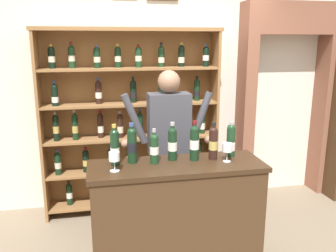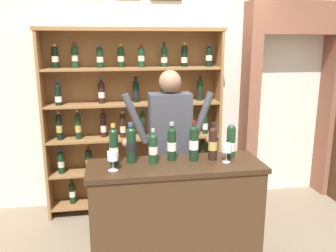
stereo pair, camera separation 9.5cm
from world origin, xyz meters
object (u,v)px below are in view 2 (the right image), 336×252
at_px(tasting_bottle_grappa, 172,143).
at_px(wine_glass_center, 113,157).
at_px(tasting_bottle_prosecco, 213,142).
at_px(tasting_bottle_riserva, 153,148).
at_px(tasting_bottle_bianco, 231,141).
at_px(wine_shelf, 134,117).
at_px(shopkeeper, 170,137).
at_px(wine_glass_spare, 227,149).
at_px(tasting_counter, 175,220).
at_px(tasting_bottle_brunello, 114,146).
at_px(tasting_bottle_chianti, 131,144).
at_px(tasting_bottle_rosso, 194,142).

xyz_separation_m(tasting_bottle_grappa, wine_glass_center, (-0.49, -0.17, -0.04)).
bearing_deg(tasting_bottle_prosecco, tasting_bottle_grappa, 172.63).
relative_size(tasting_bottle_riserva, tasting_bottle_bianco, 0.95).
bearing_deg(tasting_bottle_riserva, wine_shelf, 93.04).
distance_m(shopkeeper, tasting_bottle_grappa, 0.50).
bearing_deg(tasting_bottle_riserva, wine_glass_spare, -7.68).
xyz_separation_m(shopkeeper, tasting_bottle_prosecco, (0.27, -0.53, 0.09)).
bearing_deg(wine_glass_center, wine_glass_spare, 2.37).
xyz_separation_m(tasting_counter, tasting_bottle_brunello, (-0.49, 0.07, 0.65)).
relative_size(tasting_bottle_prosecco, wine_glass_center, 2.07).
bearing_deg(wine_glass_center, tasting_bottle_riserva, 19.86).
bearing_deg(tasting_bottle_prosecco, tasting_bottle_bianco, 13.94).
distance_m(tasting_bottle_grappa, tasting_bottle_bianco, 0.52).
distance_m(shopkeeper, wine_glass_spare, 0.72).
bearing_deg(tasting_bottle_chianti, tasting_bottle_bianco, 0.10).
height_order(wine_shelf, tasting_bottle_rosso, wine_shelf).
relative_size(tasting_bottle_grappa, tasting_bottle_prosecco, 1.02).
xyz_separation_m(shopkeeper, tasting_bottle_rosso, (0.11, -0.53, 0.10)).
xyz_separation_m(tasting_bottle_prosecco, wine_glass_spare, (0.09, -0.09, -0.03)).
xyz_separation_m(tasting_bottle_brunello, wine_glass_center, (-0.01, -0.14, -0.04)).
bearing_deg(wine_glass_spare, wine_glass_center, -177.63).
distance_m(tasting_counter, wine_glass_spare, 0.75).
height_order(tasting_bottle_grappa, tasting_bottle_bianco, tasting_bottle_grappa).
xyz_separation_m(tasting_counter, tasting_bottle_bianco, (0.50, 0.11, 0.64)).
height_order(tasting_bottle_rosso, wine_glass_center, tasting_bottle_rosso).
bearing_deg(wine_glass_center, tasting_counter, 7.36).
xyz_separation_m(tasting_bottle_riserva, tasting_bottle_grappa, (0.16, 0.05, 0.02)).
xyz_separation_m(tasting_bottle_chianti, wine_glass_center, (-0.15, -0.17, -0.05)).
bearing_deg(shopkeeper, tasting_bottle_bianco, -47.57).
bearing_deg(tasting_bottle_chianti, tasting_bottle_grappa, 0.44).
relative_size(wine_shelf, wine_glass_center, 13.72).
height_order(tasting_bottle_brunello, tasting_bottle_bianco, tasting_bottle_brunello).
height_order(tasting_counter, tasting_bottle_grappa, tasting_bottle_grappa).
distance_m(wine_shelf, wine_glass_center, 1.40).
xyz_separation_m(tasting_bottle_bianco, wine_glass_spare, (-0.08, -0.13, -0.03)).
height_order(tasting_bottle_prosecco, tasting_bottle_bianco, tasting_bottle_prosecco).
bearing_deg(wine_glass_spare, tasting_bottle_prosecco, 135.31).
height_order(tasting_bottle_rosso, wine_glass_spare, tasting_bottle_rosso).
bearing_deg(wine_glass_spare, tasting_bottle_chianti, 170.26).
relative_size(tasting_bottle_prosecco, tasting_bottle_bianco, 1.05).
relative_size(shopkeeper, wine_glass_spare, 10.74).
height_order(tasting_counter, wine_glass_spare, wine_glass_spare).
relative_size(wine_shelf, tasting_bottle_prosecco, 6.64).
xyz_separation_m(tasting_bottle_brunello, wine_glass_spare, (0.91, -0.10, -0.04)).
bearing_deg(tasting_bottle_rosso, wine_shelf, 108.29).
bearing_deg(tasting_counter, tasting_bottle_rosso, 22.83).
bearing_deg(tasting_bottle_brunello, shopkeeper, 43.59).
xyz_separation_m(shopkeeper, tasting_bottle_grappa, (-0.07, -0.49, 0.09)).
xyz_separation_m(tasting_bottle_prosecco, tasting_bottle_bianco, (0.17, 0.04, -0.01)).
bearing_deg(wine_glass_center, tasting_bottle_prosecco, 8.79).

